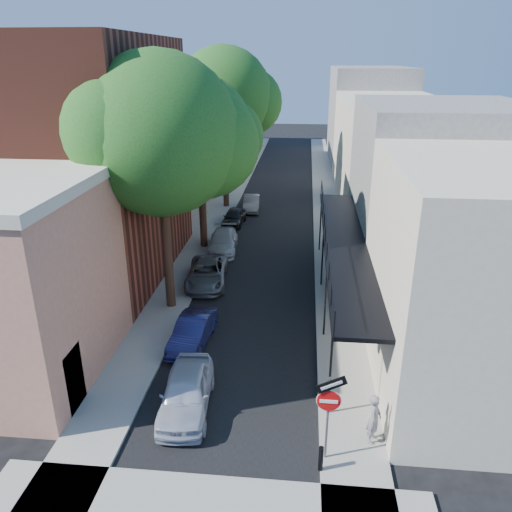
% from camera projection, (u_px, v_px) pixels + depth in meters
% --- Properties ---
extents(ground, '(160.00, 160.00, 0.00)m').
position_uv_depth(ground, '(213.00, 478.00, 14.03)').
color(ground, black).
rests_on(ground, ground).
extents(road_surface, '(6.00, 64.00, 0.01)m').
position_uv_depth(road_surface, '(277.00, 198.00, 41.74)').
color(road_surface, black).
rests_on(road_surface, ground).
extents(sidewalk_left, '(2.00, 64.00, 0.12)m').
position_uv_depth(sidewalk_left, '(229.00, 196.00, 42.09)').
color(sidewalk_left, gray).
rests_on(sidewalk_left, ground).
extents(sidewalk_right, '(2.00, 64.00, 0.12)m').
position_uv_depth(sidewalk_right, '(325.00, 199.00, 41.36)').
color(sidewalk_right, gray).
rests_on(sidewalk_right, ground).
extents(sidewalk_cross, '(12.00, 2.00, 0.12)m').
position_uv_depth(sidewalk_cross, '(206.00, 506.00, 13.09)').
color(sidewalk_cross, gray).
rests_on(sidewalk_cross, ground).
extents(buildings_left, '(10.10, 59.10, 12.00)m').
position_uv_depth(buildings_left, '(160.00, 139.00, 39.61)').
color(buildings_left, tan).
rests_on(buildings_left, ground).
extents(buildings_right, '(9.80, 55.00, 10.00)m').
position_uv_depth(buildings_right, '(392.00, 148.00, 38.81)').
color(buildings_right, beige).
rests_on(buildings_right, ground).
extents(sign_post, '(0.89, 0.17, 2.99)m').
position_uv_depth(sign_post, '(329.00, 404.00, 13.88)').
color(sign_post, '#595B60').
rests_on(sign_post, ground).
extents(bollard, '(0.14, 0.14, 0.80)m').
position_uv_depth(bollard, '(321.00, 458.00, 14.03)').
color(bollard, black).
rests_on(bollard, sidewalk_right).
extents(oak_near, '(7.48, 6.80, 11.42)m').
position_uv_depth(oak_near, '(171.00, 138.00, 20.89)').
color(oak_near, '#342115').
rests_on(oak_near, ground).
extents(oak_mid, '(6.60, 6.00, 10.20)m').
position_uv_depth(oak_mid, '(207.00, 131.00, 28.56)').
color(oak_mid, '#342115').
rests_on(oak_mid, ground).
extents(oak_far, '(7.70, 7.00, 11.90)m').
position_uv_depth(oak_far, '(231.00, 97.00, 36.45)').
color(oak_far, '#342115').
rests_on(oak_far, ground).
extents(parked_car_a, '(1.88, 4.07, 1.35)m').
position_uv_depth(parked_car_a, '(186.00, 392.00, 16.56)').
color(parked_car_a, silver).
rests_on(parked_car_a, ground).
extents(parked_car_b, '(1.56, 3.64, 1.17)m').
position_uv_depth(parked_car_b, '(193.00, 331.00, 20.40)').
color(parked_car_b, '#171A49').
rests_on(parked_car_b, ground).
extents(parked_car_c, '(2.33, 4.42, 1.19)m').
position_uv_depth(parked_car_c, '(207.00, 273.00, 25.83)').
color(parked_car_c, slate).
rests_on(parked_car_c, ground).
extents(parked_car_d, '(1.95, 4.20, 1.19)m').
position_uv_depth(parked_car_d, '(223.00, 242.00, 30.26)').
color(parked_car_d, '#BDBCC0').
rests_on(parked_car_d, ground).
extents(parked_car_e, '(1.54, 3.41, 1.14)m').
position_uv_depth(parked_car_e, '(234.00, 217.00, 34.98)').
color(parked_car_e, black).
rests_on(parked_car_e, ground).
extents(parked_car_f, '(1.43, 3.50, 1.13)m').
position_uv_depth(parked_car_f, '(252.00, 203.00, 38.31)').
color(parked_car_f, slate).
rests_on(parked_car_f, ground).
extents(pedestrian, '(0.56, 0.69, 1.63)m').
position_uv_depth(pedestrian, '(374.00, 419.00, 14.95)').
color(pedestrian, slate).
rests_on(pedestrian, sidewalk_right).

